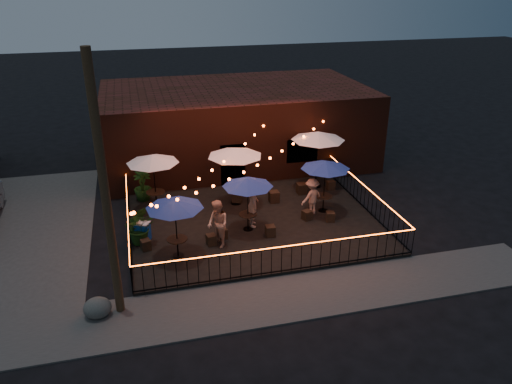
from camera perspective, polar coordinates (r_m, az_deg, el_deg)
ground at (r=19.16m, az=1.14°, el=-6.40°), size 110.00×110.00×0.00m
patio at (r=20.82m, az=-0.32°, el=-3.53°), size 10.00×8.00×0.15m
sidewalk at (r=16.55m, az=4.19°, el=-11.84°), size 18.00×2.50×0.05m
brick_building at (r=27.57m, az=-2.35°, el=7.77°), size 14.00×8.00×4.00m
utility_pole at (r=14.52m, az=-16.86°, el=-0.20°), size 0.26×0.26×8.00m
fence_front at (r=17.18m, az=2.94°, el=-7.76°), size 10.00×0.04×1.04m
fence_left at (r=20.07m, az=-14.33°, el=-3.56°), size 0.04×8.00×1.04m
fence_right at (r=22.18m, az=12.32°, el=-0.62°), size 0.04×8.00×1.04m
festoon_lights at (r=19.33m, az=-3.02°, el=2.17°), size 10.02×8.72×1.32m
cafe_table_0 at (r=17.63m, az=-9.30°, el=-1.42°), size 2.51×2.51×2.27m
cafe_table_1 at (r=21.50m, az=-11.73°, el=3.64°), size 2.62×2.62×2.46m
cafe_table_2 at (r=19.29m, az=-0.95°, el=1.00°), size 2.44×2.44×2.20m
cafe_table_3 at (r=21.45m, az=-2.42°, el=4.51°), size 2.60×2.60×2.63m
cafe_table_4 at (r=21.04m, az=7.95°, el=3.00°), size 2.50×2.50×2.29m
cafe_table_5 at (r=23.38m, az=7.11°, el=6.32°), size 3.15×3.15×2.76m
bistro_chair_0 at (r=19.10m, az=-12.48°, el=-5.92°), size 0.41×0.41×0.40m
bistro_chair_1 at (r=19.06m, az=-5.13°, el=-5.45°), size 0.40×0.40×0.41m
bistro_chair_2 at (r=21.70m, az=-10.77°, el=-1.97°), size 0.35×0.35×0.40m
bistro_chair_3 at (r=21.72m, az=-8.48°, el=-1.68°), size 0.41×0.41×0.46m
bistro_chair_4 at (r=19.45m, az=-3.88°, el=-4.75°), size 0.40×0.40×0.42m
bistro_chair_5 at (r=19.58m, az=1.64°, el=-4.47°), size 0.38×0.38×0.43m
bistro_chair_6 at (r=22.40m, az=-2.17°, el=-0.56°), size 0.53×0.53×0.49m
bistro_chair_7 at (r=22.39m, az=2.06°, el=-0.53°), size 0.43×0.43×0.51m
bistro_chair_8 at (r=20.93m, az=5.84°, el=-2.65°), size 0.44×0.44×0.41m
bistro_chair_9 at (r=20.92m, az=8.49°, el=-2.81°), size 0.42×0.42×0.41m
bistro_chair_10 at (r=23.33m, az=5.22°, el=0.40°), size 0.42×0.42×0.49m
bistro_chair_11 at (r=23.96m, az=8.54°, el=0.78°), size 0.37×0.37×0.42m
patron_a at (r=20.02m, az=-0.39°, el=-1.34°), size 0.56×0.77×1.96m
patron_b at (r=18.61m, az=-4.40°, el=-3.68°), size 0.96×1.08×1.85m
patron_c at (r=21.20m, az=6.40°, el=-0.52°), size 1.18×0.93×1.61m
potted_shrub_a at (r=19.43m, az=-13.16°, el=-3.95°), size 1.35×1.23×1.30m
potted_shrub_b at (r=20.05m, az=-13.22°, el=-3.21°), size 0.69×0.58×1.19m
potted_shrub_c at (r=22.97m, az=-12.84°, el=0.70°), size 0.87×0.87×1.39m
cooler at (r=19.71m, az=-12.81°, el=-4.38°), size 0.68×0.60×0.75m
boulder at (r=16.24m, az=-17.68°, el=-12.50°), size 1.07×0.99×0.68m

